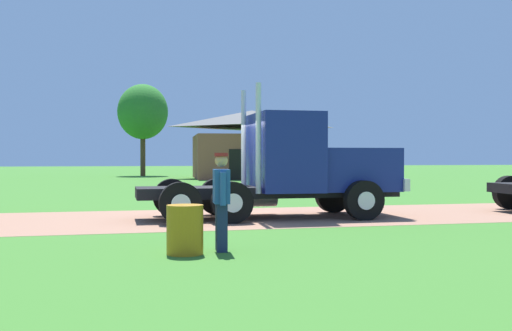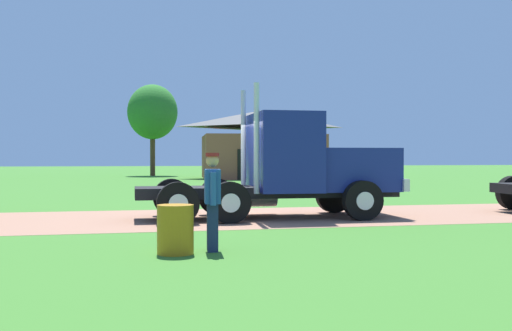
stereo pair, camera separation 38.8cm
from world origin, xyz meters
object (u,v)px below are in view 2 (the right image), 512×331
(visitor_walking_mid, at_px, (212,197))
(truck_foreground_white, at_px, (297,169))
(shed_building, at_px, (261,145))
(steel_barrel, at_px, (175,229))

(visitor_walking_mid, bearing_deg, truck_foreground_white, 60.18)
(shed_building, bearing_deg, visitor_walking_mid, -104.24)
(visitor_walking_mid, height_order, shed_building, shed_building)
(steel_barrel, xyz_separation_m, shed_building, (9.70, 35.87, 2.14))
(steel_barrel, relative_size, shed_building, 0.08)
(truck_foreground_white, relative_size, steel_barrel, 8.59)
(shed_building, bearing_deg, truck_foreground_white, -101.19)
(steel_barrel, bearing_deg, shed_building, 74.86)
(steel_barrel, bearing_deg, visitor_walking_mid, 16.37)
(truck_foreground_white, distance_m, shed_building, 30.97)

